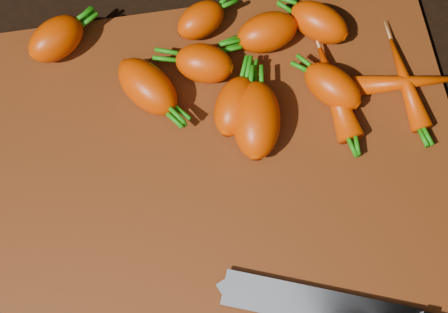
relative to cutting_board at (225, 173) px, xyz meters
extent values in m
cube|color=black|center=(0.00, 0.00, -0.01)|extent=(2.00, 2.00, 0.01)
cube|color=#6B3012|center=(0.00, 0.00, 0.00)|extent=(0.50, 0.40, 0.01)
ellipsoid|color=#E43E00|center=(-0.16, 0.17, 0.03)|extent=(0.08, 0.07, 0.04)
ellipsoid|color=#E43E00|center=(0.00, 0.12, 0.03)|extent=(0.07, 0.06, 0.04)
ellipsoid|color=#E43E00|center=(-0.07, 0.10, 0.03)|extent=(0.08, 0.09, 0.04)
ellipsoid|color=#E43E00|center=(0.04, 0.04, 0.03)|extent=(0.06, 0.09, 0.05)
ellipsoid|color=#E43E00|center=(0.07, 0.14, 0.03)|extent=(0.07, 0.05, 0.04)
ellipsoid|color=#E43E00|center=(0.00, 0.17, 0.02)|extent=(0.07, 0.06, 0.04)
ellipsoid|color=#E43E00|center=(0.12, 0.07, 0.03)|extent=(0.07, 0.08, 0.04)
ellipsoid|color=#E43E00|center=(0.21, 0.06, 0.02)|extent=(0.03, 0.11, 0.02)
ellipsoid|color=#E43E00|center=(0.21, 0.06, 0.02)|extent=(0.13, 0.03, 0.02)
ellipsoid|color=#E43E00|center=(0.13, 0.06, 0.02)|extent=(0.04, 0.11, 0.03)
ellipsoid|color=#E43E00|center=(0.02, 0.06, 0.03)|extent=(0.07, 0.08, 0.04)
ellipsoid|color=#E43E00|center=(0.13, 0.15, 0.03)|extent=(0.08, 0.07, 0.04)
cube|color=gray|center=(-0.02, -0.12, 0.01)|extent=(0.19, 0.10, 0.00)
cube|color=gray|center=(0.07, -0.15, 0.01)|extent=(0.02, 0.03, 0.01)
camera|label=1|loc=(-0.03, -0.19, 0.62)|focal=50.00mm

